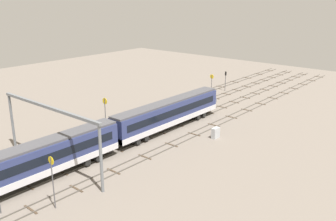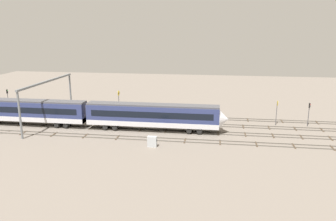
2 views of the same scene
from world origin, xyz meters
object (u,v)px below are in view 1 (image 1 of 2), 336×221
speed_sign_distant_end (212,82)px  relay_cabinet (216,133)px  overhead_gantry (49,121)px  speed_sign_mid_trackside (52,176)px  speed_sign_far_trackside (105,110)px  train (38,161)px  signal_light_trackside_departure (226,78)px

speed_sign_distant_end → relay_cabinet: 26.22m
overhead_gantry → speed_sign_mid_trackside: overhead_gantry is taller
speed_sign_mid_trackside → speed_sign_far_trackside: (18.27, 13.04, 0.14)m
overhead_gantry → speed_sign_distant_end: size_ratio=4.21×
train → speed_sign_distant_end: size_ratio=15.63×
overhead_gantry → speed_sign_mid_trackside: size_ratio=3.40×
speed_sign_far_trackside → relay_cabinet: 18.00m
speed_sign_far_trackside → speed_sign_distant_end: speed_sign_far_trackside is taller
speed_sign_far_trackside → signal_light_trackside_departure: speed_sign_far_trackside is taller
speed_sign_mid_trackside → speed_sign_distant_end: size_ratio=1.24×
speed_sign_mid_trackside → relay_cabinet: (27.99, -1.78, -2.96)m
speed_sign_mid_trackside → signal_light_trackside_departure: speed_sign_mid_trackside is taller
speed_sign_far_trackside → train: bearing=-157.9°
speed_sign_distant_end → signal_light_trackside_departure: bearing=0.2°
relay_cabinet → speed_sign_distant_end: bearing=35.3°
speed_sign_distant_end → relay_cabinet: (-21.32, -15.09, -2.31)m
train → speed_sign_mid_trackside: size_ratio=12.62×
train → speed_sign_far_trackside: speed_sign_far_trackside is taller
speed_sign_mid_trackside → relay_cabinet: speed_sign_mid_trackside is taller
overhead_gantry → speed_sign_far_trackside: 13.75m
speed_sign_far_trackside → signal_light_trackside_departure: (36.90, 0.29, -0.97)m
speed_sign_far_trackside → relay_cabinet: size_ratio=3.50×
speed_sign_mid_trackside → signal_light_trackside_departure: (55.17, 13.33, -0.83)m
train → overhead_gantry: (3.24, 2.12, 3.80)m
speed_sign_mid_trackside → relay_cabinet: bearing=-3.6°
overhead_gantry → relay_cabinet: 25.43m
speed_sign_far_trackside → speed_sign_mid_trackside: bearing=-144.5°
speed_sign_mid_trackside → speed_sign_far_trackside: speed_sign_far_trackside is taller
overhead_gantry → signal_light_trackside_departure: 50.02m
train → relay_cabinet: train is taller
overhead_gantry → relay_cabinet: (22.50, -10.43, -5.60)m
train → speed_sign_far_trackside: bearing=22.1°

